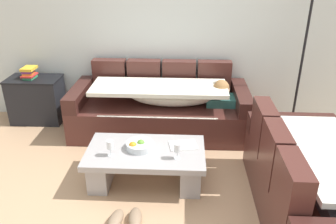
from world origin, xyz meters
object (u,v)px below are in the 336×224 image
(fruit_bowl, at_px, (139,145))
(book_stack_on_cabinet, at_px, (29,73))
(wine_glass_near_right, at_px, (177,148))
(couch_along_wall, at_px, (162,108))
(side_cabinet, at_px, (37,100))
(pair_of_shoes, at_px, (125,219))
(wine_glass_near_left, at_px, (110,145))
(open_magazine, at_px, (183,145))
(coffee_table, at_px, (146,162))
(couch_near_window, at_px, (312,185))
(floor_lamp, at_px, (301,50))

(fruit_bowl, relative_size, book_stack_on_cabinet, 1.18)
(fruit_bowl, xyz_separation_m, wine_glass_near_right, (0.39, -0.16, 0.08))
(couch_along_wall, height_order, wine_glass_near_right, couch_along_wall)
(side_cabinet, height_order, pair_of_shoes, side_cabinet)
(fruit_bowl, bearing_deg, couch_along_wall, 82.02)
(wine_glass_near_left, height_order, wine_glass_near_right, same)
(wine_glass_near_right, distance_m, side_cabinet, 2.53)
(fruit_bowl, bearing_deg, book_stack_on_cabinet, 141.21)
(wine_glass_near_right, relative_size, pair_of_shoes, 0.51)
(open_magazine, relative_size, side_cabinet, 0.39)
(fruit_bowl, relative_size, open_magazine, 1.00)
(coffee_table, height_order, open_magazine, open_magazine)
(couch_near_window, height_order, wine_glass_near_left, couch_near_window)
(couch_near_window, distance_m, open_magazine, 1.27)
(coffee_table, relative_size, pair_of_shoes, 3.70)
(couch_near_window, xyz_separation_m, book_stack_on_cabinet, (-3.26, 1.81, 0.39))
(couch_along_wall, xyz_separation_m, couch_near_window, (1.43, -1.59, 0.00))
(wine_glass_near_left, height_order, floor_lamp, floor_lamp)
(wine_glass_near_left, relative_size, open_magazine, 0.59)
(wine_glass_near_right, bearing_deg, book_stack_on_cabinet, 143.81)
(coffee_table, distance_m, wine_glass_near_right, 0.44)
(couch_near_window, relative_size, wine_glass_near_left, 11.00)
(fruit_bowl, xyz_separation_m, open_magazine, (0.44, 0.08, -0.03))
(book_stack_on_cabinet, relative_size, pair_of_shoes, 0.73)
(wine_glass_near_left, bearing_deg, side_cabinet, 132.53)
(book_stack_on_cabinet, bearing_deg, side_cabinet, 1.68)
(book_stack_on_cabinet, xyz_separation_m, floor_lamp, (3.55, -0.11, 0.40))
(couch_along_wall, distance_m, couch_near_window, 2.14)
(fruit_bowl, height_order, wine_glass_near_right, wine_glass_near_right)
(open_magazine, distance_m, side_cabinet, 2.44)
(couch_near_window, bearing_deg, fruit_bowl, 73.62)
(wine_glass_near_right, height_order, pair_of_shoes, wine_glass_near_right)
(floor_lamp, height_order, pair_of_shoes, floor_lamp)
(fruit_bowl, distance_m, side_cabinet, 2.12)
(wine_glass_near_right, bearing_deg, side_cabinet, 143.23)
(couch_along_wall, distance_m, wine_glass_near_right, 1.32)
(coffee_table, relative_size, fruit_bowl, 4.29)
(coffee_table, bearing_deg, wine_glass_near_left, -159.84)
(fruit_bowl, xyz_separation_m, pair_of_shoes, (-0.05, -0.65, -0.37))
(coffee_table, bearing_deg, wine_glass_near_right, -23.32)
(wine_glass_near_left, bearing_deg, wine_glass_near_right, -1.74)
(couch_along_wall, bearing_deg, wine_glass_near_left, -108.49)
(open_magazine, xyz_separation_m, floor_lamp, (1.42, 1.15, 0.73))
(couch_along_wall, distance_m, wine_glass_near_left, 1.35)
(open_magazine, bearing_deg, side_cabinet, 137.92)
(wine_glass_near_left, height_order, side_cabinet, side_cabinet)
(wine_glass_near_left, bearing_deg, pair_of_shoes, -67.39)
(couch_near_window, relative_size, book_stack_on_cabinet, 7.69)
(couch_along_wall, xyz_separation_m, side_cabinet, (-1.79, 0.23, -0.01))
(couch_near_window, xyz_separation_m, wine_glass_near_right, (-1.20, 0.30, 0.16))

